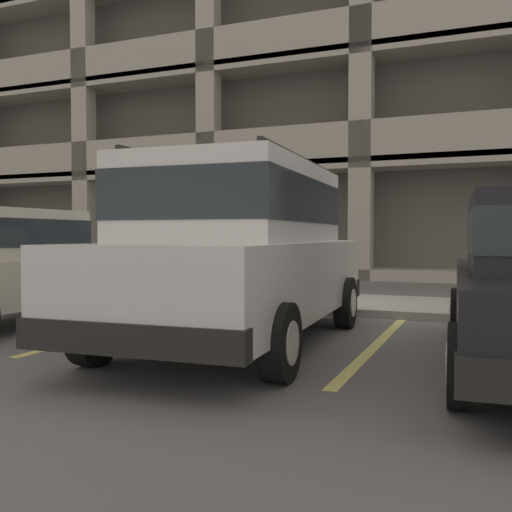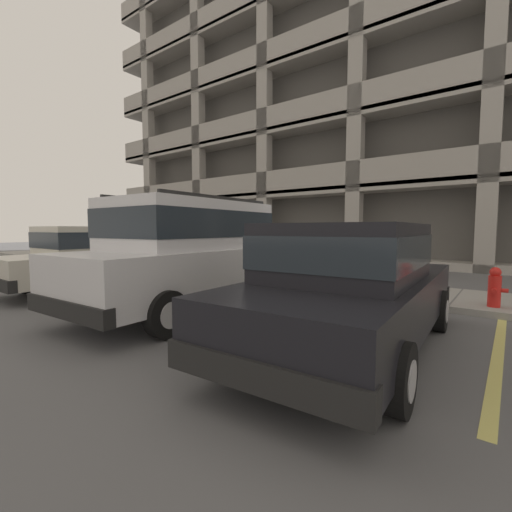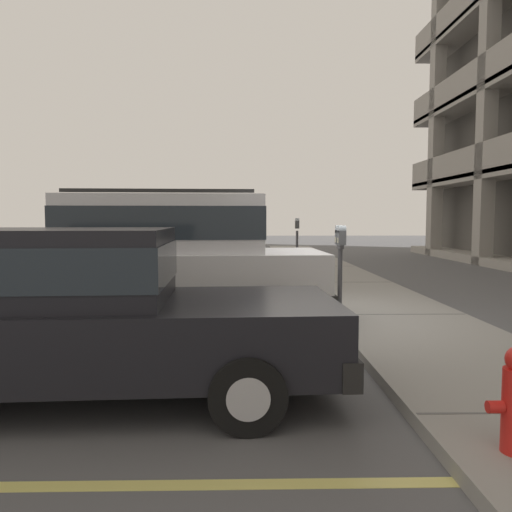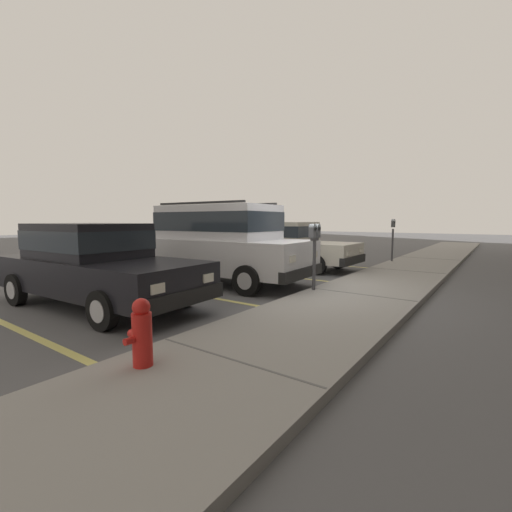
{
  "view_description": "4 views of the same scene",
  "coord_description": "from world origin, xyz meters",
  "px_view_note": "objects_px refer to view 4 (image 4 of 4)",
  "views": [
    {
      "loc": [
        2.71,
        -8.05,
        1.2
      ],
      "look_at": [
        -0.11,
        -1.12,
        0.93
      ],
      "focal_mm": 40.0,
      "sensor_mm": 36.0,
      "label": 1
    },
    {
      "loc": [
        4.87,
        -6.59,
        1.48
      ],
      "look_at": [
        0.24,
        -0.44,
        0.88
      ],
      "focal_mm": 24.0,
      "sensor_mm": 36.0,
      "label": 2
    },
    {
      "loc": [
        7.73,
        -1.1,
        1.63
      ],
      "look_at": [
        0.15,
        -0.94,
        1.06
      ],
      "focal_mm": 35.0,
      "sensor_mm": 36.0,
      "label": 3
    },
    {
      "loc": [
        6.7,
        3.55,
        1.6
      ],
      "look_at": [
        0.23,
        -1.1,
        0.77
      ],
      "focal_mm": 24.0,
      "sensor_mm": 36.0,
      "label": 4
    }
  ],
  "objects_px": {
    "parking_meter_near": "(315,241)",
    "parking_meter_far": "(393,234)",
    "silver_suv": "(219,240)",
    "fire_hydrant": "(142,333)",
    "red_sedan": "(288,244)",
    "dark_hatchback": "(95,262)"
  },
  "relations": [
    {
      "from": "parking_meter_near",
      "to": "parking_meter_far",
      "type": "xyz_separation_m",
      "value": [
        -6.38,
        -0.01,
        -0.05
      ]
    },
    {
      "from": "silver_suv",
      "to": "fire_hydrant",
      "type": "bearing_deg",
      "value": 30.55
    },
    {
      "from": "parking_meter_far",
      "to": "silver_suv",
      "type": "bearing_deg",
      "value": -22.33
    },
    {
      "from": "silver_suv",
      "to": "fire_hydrant",
      "type": "xyz_separation_m",
      "value": [
        4.46,
        2.95,
        -0.62
      ]
    },
    {
      "from": "red_sedan",
      "to": "fire_hydrant",
      "type": "relative_size",
      "value": 6.41
    },
    {
      "from": "red_sedan",
      "to": "parking_meter_near",
      "type": "bearing_deg",
      "value": 38.32
    },
    {
      "from": "parking_meter_near",
      "to": "parking_meter_far",
      "type": "distance_m",
      "value": 6.38
    },
    {
      "from": "silver_suv",
      "to": "dark_hatchback",
      "type": "distance_m",
      "value": 3.16
    },
    {
      "from": "parking_meter_far",
      "to": "parking_meter_near",
      "type": "bearing_deg",
      "value": 0.07
    },
    {
      "from": "silver_suv",
      "to": "parking_meter_near",
      "type": "height_order",
      "value": "silver_suv"
    },
    {
      "from": "silver_suv",
      "to": "red_sedan",
      "type": "height_order",
      "value": "silver_suv"
    },
    {
      "from": "red_sedan",
      "to": "dark_hatchback",
      "type": "relative_size",
      "value": 0.98
    },
    {
      "from": "parking_meter_near",
      "to": "red_sedan",
      "type": "bearing_deg",
      "value": -142.01
    },
    {
      "from": "parking_meter_far",
      "to": "red_sedan",
      "type": "bearing_deg",
      "value": -41.11
    },
    {
      "from": "red_sedan",
      "to": "parking_meter_far",
      "type": "height_order",
      "value": "parking_meter_far"
    },
    {
      "from": "silver_suv",
      "to": "dark_hatchback",
      "type": "relative_size",
      "value": 1.07
    },
    {
      "from": "red_sedan",
      "to": "fire_hydrant",
      "type": "height_order",
      "value": "red_sedan"
    },
    {
      "from": "dark_hatchback",
      "to": "parking_meter_near",
      "type": "bearing_deg",
      "value": 134.32
    },
    {
      "from": "silver_suv",
      "to": "parking_meter_far",
      "type": "distance_m",
      "value": 6.95
    },
    {
      "from": "fire_hydrant",
      "to": "parking_meter_near",
      "type": "bearing_deg",
      "value": -176.24
    },
    {
      "from": "parking_meter_far",
      "to": "fire_hydrant",
      "type": "height_order",
      "value": "parking_meter_far"
    },
    {
      "from": "parking_meter_near",
      "to": "dark_hatchback",
      "type": "bearing_deg",
      "value": -42.85
    }
  ]
}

